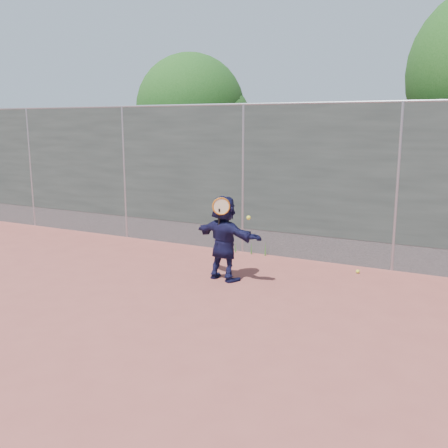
% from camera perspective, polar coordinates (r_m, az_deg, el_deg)
% --- Properties ---
extents(ground, '(80.00, 80.00, 0.00)m').
position_cam_1_polar(ground, '(7.57, -9.20, -9.06)').
color(ground, '#9E4C42').
rests_on(ground, ground).
extents(player, '(1.41, 0.72, 1.45)m').
position_cam_1_polar(player, '(8.43, -0.00, -1.62)').
color(player, '#15153A').
rests_on(player, ground).
extents(ball_ground, '(0.07, 0.07, 0.07)m').
position_cam_1_polar(ball_ground, '(9.26, 15.03, -5.26)').
color(ball_ground, yellow).
rests_on(ball_ground, ground).
extents(fence, '(20.00, 0.06, 3.03)m').
position_cam_1_polar(fence, '(10.17, 2.21, 5.51)').
color(fence, '#38423D').
rests_on(fence, ground).
extents(swing_action, '(0.66, 0.17, 0.51)m').
position_cam_1_polar(swing_action, '(8.10, -0.03, 1.79)').
color(swing_action, '#BF6012').
rests_on(swing_action, ground).
extents(tree_left, '(3.15, 3.00, 4.53)m').
position_cam_1_polar(tree_left, '(14.15, -3.18, 12.67)').
color(tree_left, '#382314').
rests_on(tree_left, ground).
extents(weed_clump, '(0.68, 0.07, 0.30)m').
position_cam_1_polar(weed_clump, '(10.20, 3.38, -2.75)').
color(weed_clump, '#387226').
rests_on(weed_clump, ground).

